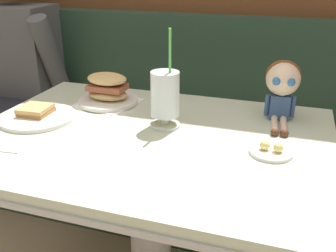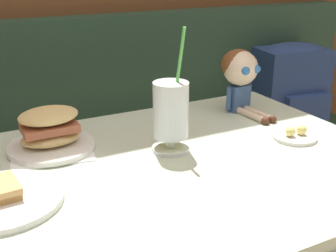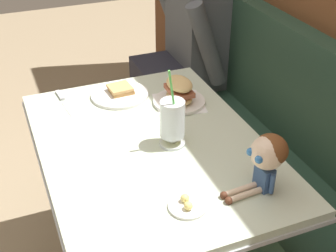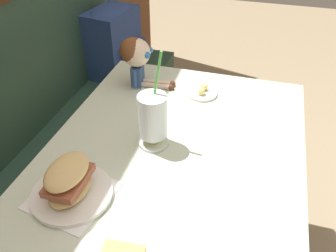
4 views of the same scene
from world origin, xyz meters
TOP-DOWN VIEW (x-y plane):
  - booth_bench at (0.00, 0.81)m, footprint 2.60×0.48m
  - diner_table at (0.00, 0.18)m, footprint 1.11×0.81m
  - toast_plate at (-0.40, 0.18)m, footprint 0.25×0.25m
  - milkshake_glass at (0.03, 0.25)m, footprint 0.10×0.10m
  - sandwich_plate at (-0.24, 0.39)m, footprint 0.23×0.23m
  - butter_saucer at (0.37, 0.16)m, footprint 0.12×0.12m
  - butter_knife at (-0.46, -0.06)m, footprint 0.24×0.04m
  - seated_doll at (0.37, 0.43)m, footprint 0.12×0.22m
  - diner_patron at (-0.94, 0.76)m, footprint 0.55×0.48m

SIDE VIEW (x-z plane):
  - booth_bench at x=0.00m, z-range -0.17..0.83m
  - diner_table at x=0.00m, z-range 0.17..0.91m
  - diner_patron at x=-0.94m, z-range 0.34..1.15m
  - butter_knife at x=-0.46m, z-range 0.74..0.75m
  - butter_saucer at x=0.37m, z-range 0.73..0.77m
  - toast_plate at x=-0.40m, z-range 0.73..0.77m
  - sandwich_plate at x=-0.24m, z-range 0.73..0.84m
  - milkshake_glass at x=0.03m, z-range 0.68..1.00m
  - seated_doll at x=0.37m, z-range 0.77..0.97m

